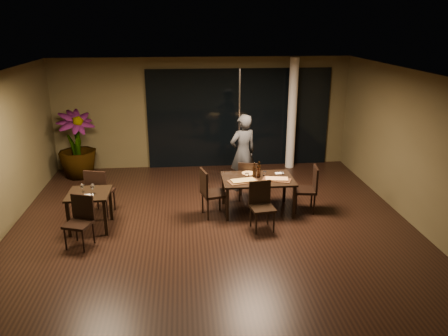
% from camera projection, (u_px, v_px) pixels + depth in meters
% --- Properties ---
extents(ground, '(8.00, 8.00, 0.00)m').
position_uv_depth(ground, '(214.00, 229.00, 8.61)').
color(ground, black).
rests_on(ground, ground).
extents(wall_back, '(8.00, 0.10, 3.00)m').
position_uv_depth(wall_back, '(203.00, 113.00, 11.94)').
color(wall_back, '#474026').
rests_on(wall_back, ground).
extents(wall_front, '(8.00, 0.10, 3.00)m').
position_uv_depth(wall_front, '(242.00, 279.00, 4.31)').
color(wall_front, '#474026').
rests_on(wall_front, ground).
extents(wall_right, '(0.10, 8.00, 3.00)m').
position_uv_depth(wall_right, '(420.00, 151.00, 8.49)').
color(wall_right, '#474026').
rests_on(wall_right, ground).
extents(ceiling, '(8.00, 8.00, 0.04)m').
position_uv_depth(ceiling, '(212.00, 74.00, 7.63)').
color(ceiling, white).
rests_on(ceiling, wall_back).
extents(window_panel, '(5.00, 0.06, 2.70)m').
position_uv_depth(window_panel, '(239.00, 118.00, 11.99)').
color(window_panel, black).
rests_on(window_panel, ground).
extents(column, '(0.24, 0.24, 3.00)m').
position_uv_depth(column, '(292.00, 114.00, 11.78)').
color(column, silver).
rests_on(column, ground).
extents(main_table, '(1.50, 1.00, 0.75)m').
position_uv_depth(main_table, '(258.00, 181.00, 9.24)').
color(main_table, black).
rests_on(main_table, ground).
extents(side_table, '(0.80, 0.80, 0.75)m').
position_uv_depth(side_table, '(89.00, 199.00, 8.48)').
color(side_table, black).
rests_on(side_table, ground).
extents(chair_main_far, '(0.52, 0.52, 0.93)m').
position_uv_depth(chair_main_far, '(248.00, 179.00, 9.84)').
color(chair_main_far, black).
rests_on(chair_main_far, ground).
extents(chair_main_near, '(0.50, 0.50, 0.95)m').
position_uv_depth(chair_main_near, '(261.00, 203.00, 8.52)').
color(chair_main_near, black).
rests_on(chair_main_near, ground).
extents(chair_main_left, '(0.57, 0.57, 1.02)m').
position_uv_depth(chair_main_left, '(210.00, 190.00, 9.03)').
color(chair_main_left, black).
rests_on(chair_main_left, ground).
extents(chair_main_right, '(0.52, 0.52, 1.00)m').
position_uv_depth(chair_main_right, '(309.00, 186.00, 9.27)').
color(chair_main_right, black).
rests_on(chair_main_right, ground).
extents(chair_side_far, '(0.58, 0.58, 1.02)m').
position_uv_depth(chair_side_far, '(99.00, 190.00, 9.07)').
color(chair_side_far, black).
rests_on(chair_side_far, ground).
extents(chair_side_near, '(0.55, 0.55, 0.94)m').
position_uv_depth(chair_side_near, '(80.00, 218.00, 7.88)').
color(chair_side_near, black).
rests_on(chair_side_near, ground).
extents(diner, '(0.74, 0.63, 1.86)m').
position_uv_depth(diner, '(243.00, 153.00, 10.33)').
color(diner, '#2A2C2F').
rests_on(diner, ground).
extents(potted_plant, '(1.32, 1.32, 1.74)m').
position_uv_depth(potted_plant, '(77.00, 145.00, 11.22)').
color(potted_plant, '#244B19').
rests_on(potted_plant, ground).
extents(pizza_board_left, '(0.67, 0.46, 0.01)m').
position_uv_depth(pizza_board_left, '(243.00, 181.00, 9.01)').
color(pizza_board_left, '#4C2D18').
rests_on(pizza_board_left, main_table).
extents(pizza_board_right, '(0.64, 0.49, 0.01)m').
position_uv_depth(pizza_board_right, '(277.00, 180.00, 9.10)').
color(pizza_board_right, '#402514').
rests_on(pizza_board_right, main_table).
extents(oblong_pizza_left, '(0.51, 0.31, 0.02)m').
position_uv_depth(oblong_pizza_left, '(243.00, 181.00, 9.00)').
color(oblong_pizza_left, '#681909').
rests_on(oblong_pizza_left, pizza_board_left).
extents(oblong_pizza_right, '(0.47, 0.27, 0.02)m').
position_uv_depth(oblong_pizza_right, '(277.00, 179.00, 9.09)').
color(oblong_pizza_right, maroon).
rests_on(oblong_pizza_right, pizza_board_right).
extents(round_pizza, '(0.28, 0.28, 0.01)m').
position_uv_depth(round_pizza, '(249.00, 173.00, 9.47)').
color(round_pizza, red).
rests_on(round_pizza, main_table).
extents(bottle_a, '(0.07, 0.07, 0.32)m').
position_uv_depth(bottle_a, '(254.00, 171.00, 9.19)').
color(bottle_a, black).
rests_on(bottle_a, main_table).
extents(bottle_b, '(0.06, 0.06, 0.28)m').
position_uv_depth(bottle_b, '(258.00, 172.00, 9.19)').
color(bottle_b, black).
rests_on(bottle_b, main_table).
extents(bottle_c, '(0.07, 0.07, 0.34)m').
position_uv_depth(bottle_c, '(259.00, 169.00, 9.24)').
color(bottle_c, black).
rests_on(bottle_c, main_table).
extents(tumbler_left, '(0.08, 0.08, 0.10)m').
position_uv_depth(tumbler_left, '(247.00, 175.00, 9.22)').
color(tumbler_left, white).
rests_on(tumbler_left, main_table).
extents(tumbler_right, '(0.08, 0.08, 0.09)m').
position_uv_depth(tumbler_right, '(265.00, 173.00, 9.35)').
color(tumbler_right, white).
rests_on(tumbler_right, main_table).
extents(napkin_near, '(0.20, 0.14, 0.01)m').
position_uv_depth(napkin_near, '(283.00, 179.00, 9.12)').
color(napkin_near, white).
rests_on(napkin_near, main_table).
extents(napkin_far, '(0.19, 0.11, 0.01)m').
position_uv_depth(napkin_far, '(279.00, 173.00, 9.48)').
color(napkin_far, white).
rests_on(napkin_far, main_table).
extents(wine_glass_a, '(0.07, 0.07, 0.16)m').
position_uv_depth(wine_glass_a, '(82.00, 188.00, 8.44)').
color(wine_glass_a, white).
rests_on(wine_glass_a, side_table).
extents(wine_glass_b, '(0.09, 0.09, 0.19)m').
position_uv_depth(wine_glass_b, '(93.00, 189.00, 8.36)').
color(wine_glass_b, white).
rests_on(wine_glass_b, side_table).
extents(side_napkin, '(0.20, 0.15, 0.01)m').
position_uv_depth(side_napkin, '(88.00, 195.00, 8.29)').
color(side_napkin, white).
rests_on(side_napkin, side_table).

